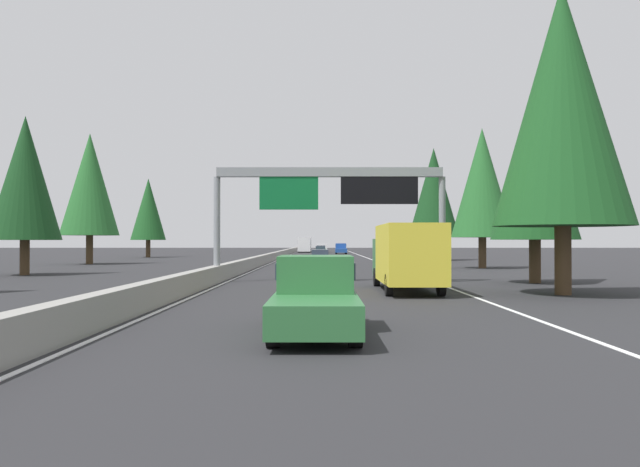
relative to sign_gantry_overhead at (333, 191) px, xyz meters
The scene contains 20 objects.
ground_plane 27.82m from the sign_gantry_overhead, 12.74° to the left, with size 320.00×320.00×0.00m, color #262628.
median_barrier 47.34m from the sign_gantry_overhead, ahead, with size 180.00×0.56×0.90m, color gray.
shoulder_stripe_right 37.43m from the sign_gantry_overhead, ahead, with size 160.00×0.16×0.01m, color silver.
shoulder_stripe_median 37.48m from the sign_gantry_overhead, ahead, with size 160.00×0.16×0.01m, color silver.
sign_gantry_overhead is the anchor object (origin of this frame).
pickup_far_right 19.71m from the sign_gantry_overhead, behind, with size 5.60×2.00×1.86m.
box_truck_far_center 7.82m from the sign_gantry_overhead, 153.21° to the right, with size 8.50×2.40×2.95m.
sedan_mid_right 24.57m from the sign_gantry_overhead, ahead, with size 4.40×1.80×1.47m.
sedan_near_center 69.95m from the sign_gantry_overhead, ahead, with size 4.40×1.80×1.47m.
bus_near_right 96.08m from the sign_gantry_overhead, ahead, with size 11.50×2.55×3.10m.
minivan_mid_center 92.64m from the sign_gantry_overhead, ahead, with size 5.00×1.95×1.69m.
sedan_mid_left 82.03m from the sign_gantry_overhead, ahead, with size 4.40×1.80×1.47m.
pickup_far_left 79.08m from the sign_gantry_overhead, ahead, with size 5.60×2.00×1.86m.
conifer_right_foreground 12.87m from the sign_gantry_overhead, 131.03° to the right, with size 5.74×5.74×13.04m.
conifer_right_near 10.90m from the sign_gantry_overhead, 93.94° to the right, with size 4.64×4.64×10.54m.
conifer_right_mid 22.23m from the sign_gantry_overhead, 35.07° to the right, with size 5.12×5.12×11.64m.
conifer_right_far 42.16m from the sign_gantry_overhead, 17.37° to the right, with size 5.81×5.81×13.20m.
conifer_left_near 21.49m from the sign_gantry_overhead, 70.32° to the left, with size 4.64×4.64×10.54m.
conifer_left_mid 36.16m from the sign_gantry_overhead, 40.24° to the left, with size 5.64×5.64×12.81m.
conifer_left_far 59.58m from the sign_gantry_overhead, 24.59° to the left, with size 4.85×4.85×11.01m.
Camera 1 is at (-1.62, -5.43, 2.23)m, focal length 35.97 mm.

